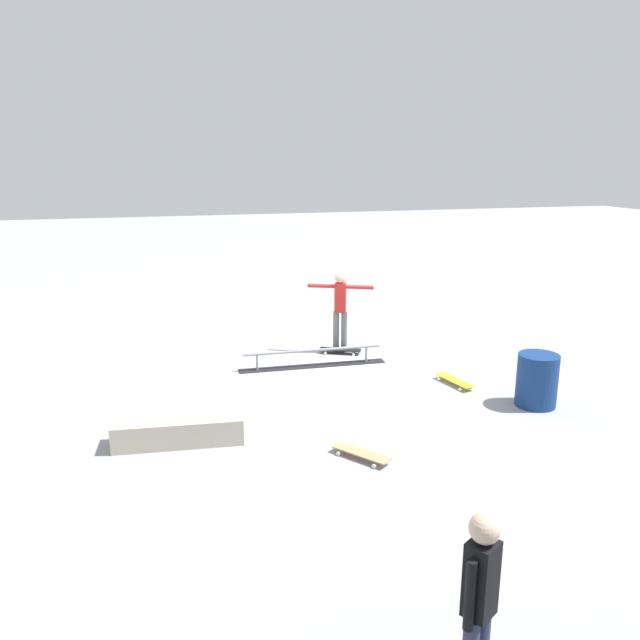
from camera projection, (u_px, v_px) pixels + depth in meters
name	position (u px, v px, depth m)	size (l,w,h in m)	color
ground_plane	(338.00, 364.00, 11.50)	(60.00, 60.00, 0.00)	#9E9EA3
grind_rail	(313.00, 359.00, 11.37)	(2.71, 0.34, 0.33)	black
skate_ledge	(179.00, 431.00, 8.34)	(1.70, 0.49, 0.35)	#B2A893
skater_main	(340.00, 306.00, 12.04)	(1.19, 0.59, 1.58)	slate
skateboard_main	(340.00, 350.00, 12.11)	(0.81, 0.52, 0.09)	black
bystander_black_shirt	(479.00, 602.00, 4.16)	(0.33, 0.25, 1.52)	#2D3351
loose_skateboard_yellow	(455.00, 380.00, 10.48)	(0.39, 0.82, 0.09)	yellow
loose_skateboard_natural	(361.00, 453.00, 7.93)	(0.64, 0.76, 0.09)	tan
trash_bin	(537.00, 380.00, 9.53)	(0.62, 0.62, 0.81)	navy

